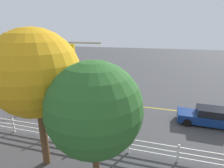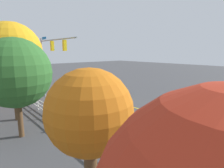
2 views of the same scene
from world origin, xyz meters
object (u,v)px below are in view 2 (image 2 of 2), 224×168
at_px(car_0, 110,89).
at_px(tree_2, 16,73).
at_px(car_1, 182,124).
at_px(tree_5, 12,52).
at_px(car_2, 101,100).
at_px(tree_3, 90,113).

height_order(car_0, tree_2, tree_2).
height_order(car_1, tree_2, tree_2).
xyz_separation_m(car_0, tree_5, (-1.63, 11.12, 4.55)).
relative_size(car_1, tree_5, 0.63).
distance_m(car_1, tree_5, 13.15).
distance_m(car_0, car_1, 12.20).
bearing_deg(car_2, tree_2, 101.51).
bearing_deg(tree_2, car_0, -67.27).
height_order(car_1, tree_3, tree_3).
bearing_deg(car_1, car_0, -16.33).
xyz_separation_m(car_0, tree_3, (-11.96, 11.29, 2.59)).
distance_m(car_1, car_2, 8.37).
bearing_deg(tree_3, tree_2, 3.82).
bearing_deg(tree_2, car_1, -130.06).
bearing_deg(car_0, tree_2, -69.48).
bearing_deg(car_0, tree_3, -45.56).
distance_m(car_1, tree_2, 10.87).
height_order(car_0, tree_3, tree_3).
bearing_deg(car_2, car_1, 179.56).
distance_m(car_2, tree_5, 8.70).
xyz_separation_m(car_2, tree_5, (1.58, 7.20, 4.62)).
relative_size(car_1, tree_3, 0.97).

